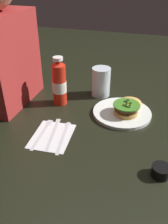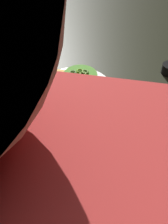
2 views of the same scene
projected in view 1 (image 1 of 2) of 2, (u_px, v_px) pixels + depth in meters
ground_plane at (112, 121)px, 0.99m from camera, size 3.00×3.00×0.00m
dinner_plate at (122, 113)px, 1.03m from camera, size 0.25×0.25×0.01m
burger_sandwich at (128, 106)px, 1.02m from camera, size 0.19×0.11×0.05m
ketchup_bottle at (59, 83)px, 1.06m from camera, size 0.06×0.06×0.22m
water_glass at (101, 82)px, 1.15m from camera, size 0.09×0.09×0.14m
condiment_cup at (161, 171)px, 0.72m from camera, size 0.06×0.06×0.03m
napkin at (52, 136)px, 0.90m from camera, size 0.19×0.15×0.00m
spoon_utensil at (65, 132)px, 0.91m from camera, size 0.20×0.05×0.00m
butter_knife at (54, 131)px, 0.92m from camera, size 0.21×0.05×0.00m
fork_utensil at (43, 131)px, 0.92m from camera, size 0.20×0.03×0.00m
diner_person at (0, 47)px, 1.00m from camera, size 0.33×0.19×0.58m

